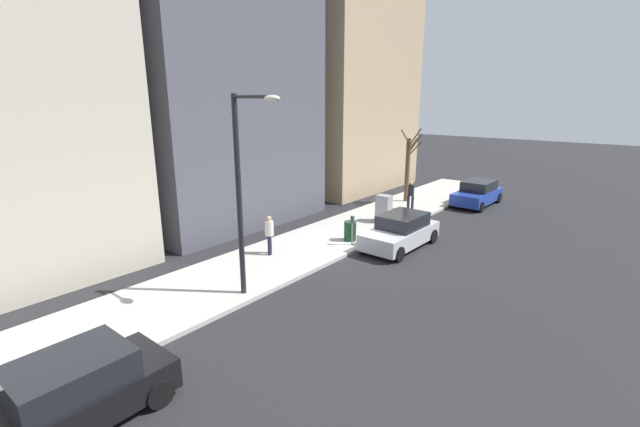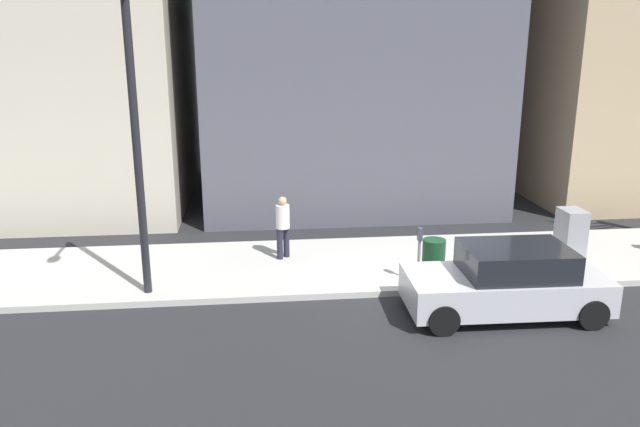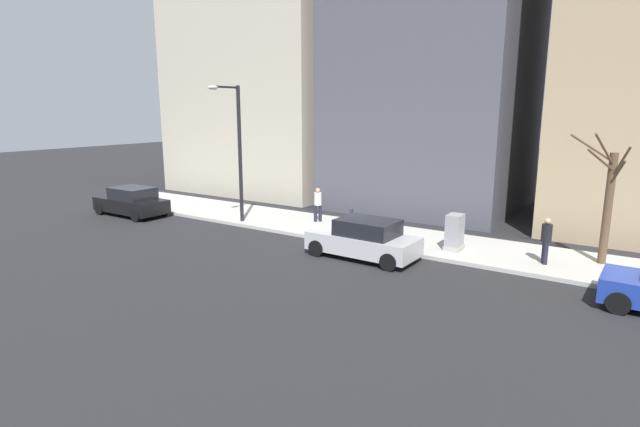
{
  "view_description": "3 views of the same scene",
  "coord_description": "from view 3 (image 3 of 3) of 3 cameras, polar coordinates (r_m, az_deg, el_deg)",
  "views": [
    {
      "loc": [
        -9.77,
        15.07,
        6.52
      ],
      "look_at": [
        1.58,
        0.94,
        1.61
      ],
      "focal_mm": 24.0,
      "sensor_mm": 36.0,
      "label": 1
    },
    {
      "loc": [
        -13.02,
        3.86,
        5.73
      ],
      "look_at": [
        1.07,
        2.34,
        1.74
      ],
      "focal_mm": 35.0,
      "sensor_mm": 36.0,
      "label": 2
    },
    {
      "loc": [
        -17.3,
        -10.21,
        5.61
      ],
      "look_at": [
        0.72,
        1.83,
        1.02
      ],
      "focal_mm": 28.0,
      "sensor_mm": 36.0,
      "label": 3
    }
  ],
  "objects": [
    {
      "name": "trash_bin",
      "position": [
        21.26,
        5.33,
        -1.73
      ],
      "size": [
        0.56,
        0.56,
        0.9
      ],
      "primitive_type": "cylinder",
      "color": "#14381E",
      "rests_on": "sidewalk"
    },
    {
      "name": "bare_tree",
      "position": [
        20.15,
        30.01,
        1.08
      ],
      "size": [
        1.2,
        1.92,
        4.67
      ],
      "color": "brown",
      "rests_on": "sidewalk"
    },
    {
      "name": "parking_meter",
      "position": [
        21.02,
        3.59,
        -0.79
      ],
      "size": [
        0.14,
        0.1,
        1.35
      ],
      "color": "slate",
      "rests_on": "sidewalk"
    },
    {
      "name": "parked_car_black",
      "position": [
        28.3,
        -20.73,
        1.25
      ],
      "size": [
        1.94,
        4.21,
        1.52
      ],
      "rotation": [
        0.0,
        0.0,
        -0.01
      ],
      "color": "black",
      "rests_on": "ground"
    },
    {
      "name": "pedestrian_near_meter",
      "position": [
        19.46,
        24.44,
        -2.58
      ],
      "size": [
        0.38,
        0.36,
        1.66
      ],
      "rotation": [
        0.0,
        0.0,
        3.53
      ],
      "color": "#1E1E2D",
      "rests_on": "sidewalk"
    },
    {
      "name": "parked_car_silver",
      "position": [
        19.01,
        5.05,
        -2.95
      ],
      "size": [
        2.0,
        4.24,
        1.52
      ],
      "rotation": [
        0.0,
        0.0,
        -0.02
      ],
      "color": "#B7B7BC",
      "rests_on": "ground"
    },
    {
      "name": "streetlamp",
      "position": [
        24.2,
        -9.61,
        8.01
      ],
      "size": [
        1.97,
        0.32,
        6.5
      ],
      "color": "black",
      "rests_on": "sidewalk"
    },
    {
      "name": "pedestrian_midblock",
      "position": [
        24.32,
        -0.25,
        1.24
      ],
      "size": [
        0.36,
        0.36,
        1.66
      ],
      "rotation": [
        0.0,
        0.0,
        2.3
      ],
      "color": "#1E1E2D",
      "rests_on": "sidewalk"
    },
    {
      "name": "office_block_center",
      "position": [
        29.93,
        13.18,
        18.49
      ],
      "size": [
        9.82,
        9.82,
        18.35
      ],
      "primitive_type": "cube",
      "color": "#4C4C56",
      "rests_on": "ground"
    },
    {
      "name": "ground_plane",
      "position": [
        20.85,
        3.09,
        -3.67
      ],
      "size": [
        120.0,
        120.0,
        0.0
      ],
      "primitive_type": "plane",
      "color": "#232326"
    },
    {
      "name": "utility_box",
      "position": [
        20.15,
        15.12,
        -2.13
      ],
      "size": [
        0.83,
        0.61,
        1.43
      ],
      "color": "#A8A399",
      "rests_on": "sidewalk"
    },
    {
      "name": "sidewalk",
      "position": [
        22.52,
        5.69,
        -2.33
      ],
      "size": [
        4.0,
        36.0,
        0.15
      ],
      "primitive_type": "cube",
      "color": "#B2AFA8",
      "rests_on": "ground"
    },
    {
      "name": "office_tower_right",
      "position": [
        36.5,
        -4.33,
        15.41
      ],
      "size": [
        11.89,
        11.89,
        15.67
      ],
      "primitive_type": "cube",
      "color": "#BCB29E",
      "rests_on": "ground"
    }
  ]
}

